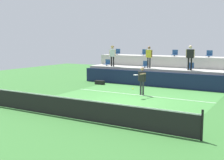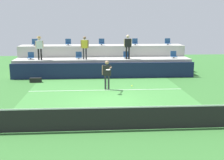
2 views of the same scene
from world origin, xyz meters
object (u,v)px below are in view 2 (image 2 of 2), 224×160
tennis_ball (132,86)px  spectator_with_hat (39,46)px  stadium_chair_lower_left (79,56)px  stadium_chair_lower_right (126,56)px  spectator_leaning_on_rail (85,46)px  stadium_chair_upper_center (102,42)px  stadium_chair_upper_far_left (35,43)px  stadium_chair_upper_far_right (168,42)px  stadium_chair_lower_far_left (31,56)px  stadium_chair_upper_left (68,43)px  equipment_bag (36,80)px  spectator_in_white (128,44)px  tennis_player (107,72)px  stadium_chair_lower_far_right (174,55)px  stadium_chair_upper_right (135,42)px

tennis_ball → spectator_with_hat: bearing=126.3°
stadium_chair_lower_left → tennis_ball: 8.53m
stadium_chair_lower_right → spectator_leaning_on_rail: 3.21m
stadium_chair_upper_center → spectator_with_hat: bearing=-154.2°
stadium_chair_upper_far_left → stadium_chair_upper_far_right: bearing=0.0°
stadium_chair_lower_far_left → stadium_chair_upper_left: (2.60, 1.80, 0.85)m
stadium_chair_lower_right → equipment_bag: size_ratio=0.68×
stadium_chair_upper_left → spectator_in_white: (4.49, -2.18, 0.01)m
stadium_chair_upper_far_right → spectator_in_white: (-3.53, -2.18, 0.01)m
stadium_chair_lower_right → stadium_chair_upper_center: stadium_chair_upper_center is taller
stadium_chair_lower_far_left → stadium_chair_upper_far_left: stadium_chair_upper_far_left is taller
tennis_player → stadium_chair_lower_far_right: bearing=41.6°
stadium_chair_upper_far_left → stadium_chair_lower_far_left: bearing=-89.3°
stadium_chair_lower_far_left → tennis_ball: 10.25m
spectator_with_hat → spectator_leaning_on_rail: (3.22, -0.00, -0.02)m
stadium_chair_lower_far_right → tennis_player: 7.11m
spectator_leaning_on_rail → stadium_chair_lower_right: bearing=7.1°
spectator_leaning_on_rail → stadium_chair_upper_left: bearing=121.9°
spectator_in_white → equipment_bag: spectator_in_white is taller
stadium_chair_upper_far_left → spectator_leaning_on_rail: bearing=-28.8°
stadium_chair_lower_far_left → spectator_leaning_on_rail: 4.05m
stadium_chair_lower_far_left → stadium_chair_upper_far_right: 10.80m
stadium_chair_upper_right → tennis_player: bearing=-111.8°
tennis_player → spectator_leaning_on_rail: size_ratio=1.04×
stadium_chair_upper_far_left → equipment_bag: size_ratio=0.68×
stadium_chair_upper_far_left → spectator_in_white: (7.11, -2.18, 0.01)m
stadium_chair_lower_far_right → spectator_in_white: spectator_in_white is taller
spectator_in_white → stadium_chair_upper_center: bearing=130.0°
stadium_chair_lower_far_right → spectator_with_hat: 9.95m
stadium_chair_lower_left → stadium_chair_upper_center: 2.66m
stadium_chair_lower_left → stadium_chair_lower_right: same height
stadium_chair_upper_center → stadium_chair_upper_right: 2.69m
stadium_chair_upper_far_right → tennis_ball: 10.80m
stadium_chair_upper_left → tennis_player: (2.74, -6.51, -1.25)m
stadium_chair_upper_far_right → stadium_chair_lower_far_right: bearing=-89.4°
stadium_chair_lower_right → tennis_player: 5.03m
stadium_chair_upper_right → stadium_chair_upper_far_right: 2.67m
spectator_in_white → tennis_ball: spectator_in_white is taller
stadium_chair_lower_right → spectator_in_white: 0.95m
stadium_chair_upper_left → stadium_chair_lower_left: bearing=-63.6°
stadium_chair_lower_right → stadium_chair_upper_center: 2.67m
stadium_chair_upper_center → tennis_player: bearing=-89.3°
tennis_player → stadium_chair_lower_right: bearing=70.1°
stadium_chair_upper_left → spectator_leaning_on_rail: bearing=-58.1°
stadium_chair_upper_center → stadium_chair_lower_right: bearing=-45.2°
stadium_chair_lower_right → equipment_bag: 6.86m
stadium_chair_lower_far_right → stadium_chair_upper_far_left: size_ratio=1.00×
stadium_chair_upper_right → stadium_chair_lower_right: bearing=-116.7°
stadium_chair_upper_center → stadium_chair_lower_far_right: bearing=-18.5°
stadium_chair_lower_right → stadium_chair_upper_right: bearing=63.3°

